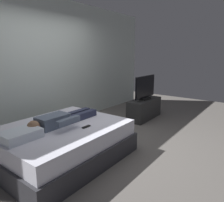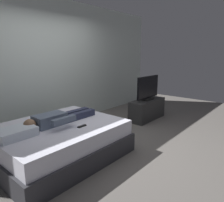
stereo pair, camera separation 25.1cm
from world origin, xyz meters
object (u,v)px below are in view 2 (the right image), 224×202
at_px(bed, 59,141).
at_px(tv_stand, 147,109).
at_px(tv, 148,88).
at_px(remote, 82,126).
at_px(person, 58,119).
at_px(pillow, 16,133).

relative_size(bed, tv_stand, 1.77).
bearing_deg(tv, remote, -172.47).
relative_size(bed, tv, 2.22).
xyz_separation_m(remote, tv_stand, (2.44, 0.32, -0.30)).
relative_size(bed, person, 1.55).
distance_m(bed, remote, 0.50).
height_order(remote, tv, tv).
height_order(pillow, remote, pillow).
bearing_deg(person, tv, -1.83).
height_order(person, tv_stand, person).
bearing_deg(bed, pillow, 180.00).
bearing_deg(remote, person, 110.47).
bearing_deg(person, pillow, -176.68).
distance_m(pillow, tv, 3.28).
height_order(person, tv, tv).
bearing_deg(bed, remote, -63.75).
bearing_deg(bed, tv, -0.95).
distance_m(tv_stand, tv, 0.53).
height_order(person, remote, person).
xyz_separation_m(person, tv, (2.59, -0.08, 0.16)).
bearing_deg(remote, tv_stand, 7.53).
height_order(pillow, tv, tv).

